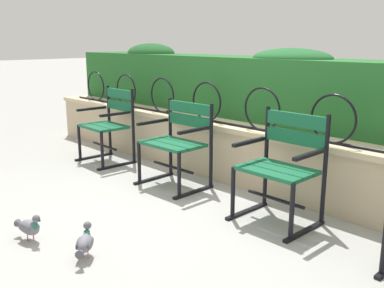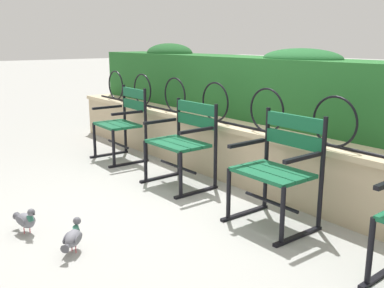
{
  "view_description": "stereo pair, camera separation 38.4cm",
  "coord_description": "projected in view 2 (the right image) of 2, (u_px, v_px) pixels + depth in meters",
  "views": [
    {
      "loc": [
        2.71,
        -2.46,
        1.44
      ],
      "look_at": [
        0.0,
        0.12,
        0.55
      ],
      "focal_mm": 41.04,
      "sensor_mm": 36.0,
      "label": 1
    },
    {
      "loc": [
        2.96,
        -2.17,
        1.44
      ],
      "look_at": [
        0.0,
        0.12,
        0.55
      ],
      "focal_mm": 41.04,
      "sensor_mm": 36.0,
      "label": 2
    }
  ],
  "objects": [
    {
      "name": "ground_plane",
      "position": [
        181.0,
        206.0,
        3.9
      ],
      "size": [
        60.0,
        60.0,
        0.0
      ],
      "primitive_type": "plane",
      "color": "#9E9E99"
    },
    {
      "name": "hedge_row",
      "position": [
        290.0,
        87.0,
        4.52
      ],
      "size": [
        6.77,
        0.63,
        0.8
      ],
      "color": "#236028",
      "rests_on": "stone_wall"
    },
    {
      "name": "iron_arch_fence",
      "position": [
        240.0,
        108.0,
        4.34
      ],
      "size": [
        6.37,
        0.02,
        0.42
      ],
      "color": "black",
      "rests_on": "stone_wall"
    },
    {
      "name": "stone_wall",
      "position": [
        255.0,
        157.0,
        4.38
      ],
      "size": [
        6.9,
        0.41,
        0.59
      ],
      "color": "tan",
      "rests_on": "ground"
    },
    {
      "name": "park_chair_leftmost",
      "position": [
        123.0,
        122.0,
        5.35
      ],
      "size": [
        0.59,
        0.54,
        0.89
      ],
      "color": "#145B38",
      "rests_on": "ground"
    },
    {
      "name": "park_chair_centre_right",
      "position": [
        279.0,
        167.0,
        3.43
      ],
      "size": [
        0.61,
        0.52,
        0.89
      ],
      "color": "#145B38",
      "rests_on": "ground"
    },
    {
      "name": "park_chair_centre_left",
      "position": [
        184.0,
        140.0,
        4.39
      ],
      "size": [
        0.65,
        0.53,
        0.84
      ],
      "color": "#145B38",
      "rests_on": "ground"
    },
    {
      "name": "pigeon_near_chairs",
      "position": [
        26.0,
        219.0,
        3.33
      ],
      "size": [
        0.29,
        0.13,
        0.22
      ],
      "color": "slate",
      "rests_on": "ground"
    },
    {
      "name": "pigeon_far_side",
      "position": [
        73.0,
        238.0,
        3.02
      ],
      "size": [
        0.24,
        0.23,
        0.22
      ],
      "color": "slate",
      "rests_on": "ground"
    }
  ]
}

